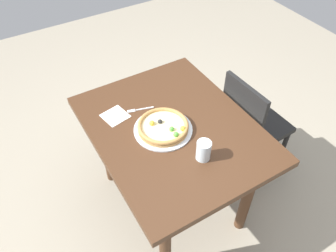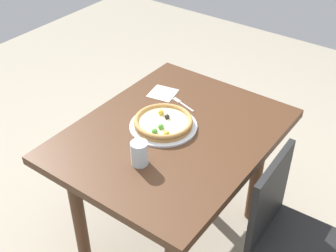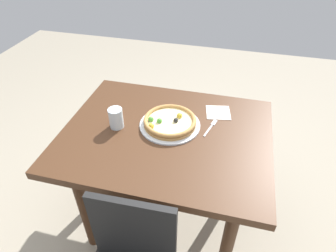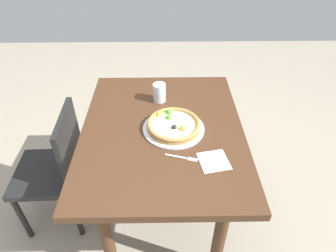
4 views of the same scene
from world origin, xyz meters
name	(u,v)px [view 3 (image 3 of 4)]	position (x,y,z in m)	size (l,w,h in m)	color
ground_plane	(167,216)	(0.00, 0.00, 0.00)	(6.00, 6.00, 0.00)	#9E937F
dining_table	(166,148)	(0.00, 0.00, 0.66)	(1.13, 0.90, 0.78)	#472B19
plate	(170,125)	(0.01, 0.06, 0.78)	(0.34, 0.34, 0.01)	silver
pizza	(170,121)	(0.01, 0.06, 0.81)	(0.30, 0.30, 0.05)	#B78447
fork	(211,127)	(0.23, 0.11, 0.78)	(0.06, 0.16, 0.00)	silver
drinking_glass	(116,118)	(-0.28, -0.02, 0.84)	(0.08, 0.08, 0.12)	silver
napkin	(218,113)	(0.26, 0.25, 0.78)	(0.14, 0.14, 0.00)	white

